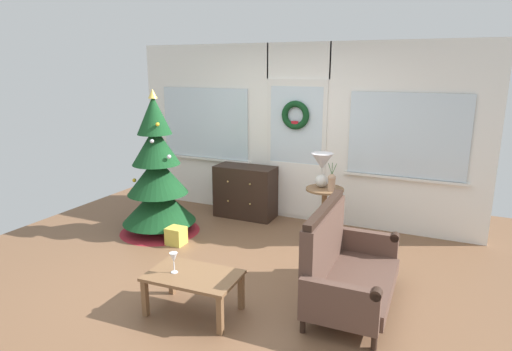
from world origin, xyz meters
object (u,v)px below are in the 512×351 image
at_px(table_lamp, 322,165).
at_px(coffee_table, 193,280).
at_px(flower_vase, 332,181).
at_px(settee_sofa, 343,266).
at_px(gift_box, 176,236).
at_px(side_table, 324,204).
at_px(wine_glass, 174,258).
at_px(dresser_cabinet, 245,192).
at_px(christmas_tree, 158,182).

relative_size(table_lamp, coffee_table, 0.51).
height_order(table_lamp, flower_vase, table_lamp).
xyz_separation_m(settee_sofa, gift_box, (-2.28, 0.52, -0.26)).
xyz_separation_m(settee_sofa, flower_vase, (-0.49, 1.33, 0.46)).
height_order(table_lamp, gift_box, table_lamp).
relative_size(side_table, wine_glass, 3.70).
xyz_separation_m(dresser_cabinet, side_table, (1.36, -0.47, 0.12)).
relative_size(table_lamp, wine_glass, 2.26).
distance_m(flower_vase, gift_box, 2.09).
bearing_deg(coffee_table, table_lamp, 75.88).
xyz_separation_m(dresser_cabinet, gift_box, (-0.33, -1.34, -0.28)).
relative_size(table_lamp, gift_box, 1.96).
height_order(settee_sofa, table_lamp, table_lamp).
xyz_separation_m(dresser_cabinet, coffee_table, (0.75, -2.61, -0.06)).
bearing_deg(gift_box, coffee_table, -49.48).
distance_m(dresser_cabinet, gift_box, 1.41).
relative_size(christmas_tree, side_table, 2.69).
height_order(christmas_tree, gift_box, christmas_tree).
bearing_deg(wine_glass, table_lamp, 71.99).
bearing_deg(gift_box, table_lamp, 29.16).
bearing_deg(table_lamp, christmas_tree, -163.44).
bearing_deg(wine_glass, side_table, 70.27).
bearing_deg(side_table, wine_glass, -109.73).
bearing_deg(flower_vase, wine_glass, -112.59).
height_order(flower_vase, gift_box, flower_vase).
bearing_deg(christmas_tree, table_lamp, 16.56).
bearing_deg(flower_vase, side_table, 149.04).
bearing_deg(table_lamp, coffee_table, -104.12).
bearing_deg(flower_vase, christmas_tree, -166.94).
xyz_separation_m(flower_vase, coffee_table, (-0.71, -2.08, -0.51)).
bearing_deg(settee_sofa, side_table, 113.02).
distance_m(christmas_tree, dresser_cabinet, 1.36).
distance_m(settee_sofa, table_lamp, 1.69).
xyz_separation_m(christmas_tree, flower_vase, (2.26, 0.52, 0.13)).
xyz_separation_m(dresser_cabinet, table_lamp, (1.30, -0.43, 0.62)).
height_order(side_table, gift_box, side_table).
height_order(christmas_tree, dresser_cabinet, christmas_tree).
bearing_deg(settee_sofa, dresser_cabinet, 136.26).
bearing_deg(side_table, coffee_table, -105.87).
bearing_deg(side_table, settee_sofa, -66.98).
relative_size(flower_vase, gift_box, 1.56).
bearing_deg(christmas_tree, coffee_table, -45.01).
relative_size(dresser_cabinet, side_table, 1.25).
relative_size(flower_vase, coffee_table, 0.40).
height_order(dresser_cabinet, side_table, dresser_cabinet).
bearing_deg(settee_sofa, christmas_tree, 163.69).
bearing_deg(coffee_table, gift_box, 130.52).
bearing_deg(table_lamp, gift_box, -150.84).
height_order(wine_glass, gift_box, wine_glass).
bearing_deg(side_table, flower_vase, -30.96).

